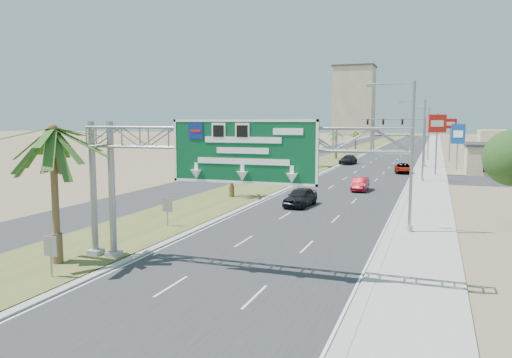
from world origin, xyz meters
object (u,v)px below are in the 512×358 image
object	(u,v)px
sign_gantry	(216,149)
car_left_lane	(300,197)
pole_sign_red_far	(451,127)
pole_sign_red_near	(437,127)
pole_sign_blue	(458,136)
car_mid_lane	(360,184)
car_far	(348,160)
palm_near	(52,131)
signal_mast	(411,137)
car_right_lane	(403,168)

from	to	relation	value
sign_gantry	car_left_lane	distance (m)	20.40
pole_sign_red_far	pole_sign_red_near	bearing A→B (deg)	-94.83
pole_sign_red_near	pole_sign_blue	distance (m)	10.49
car_mid_lane	car_far	world-z (taller)	car_far
car_left_lane	car_far	distance (m)	44.41
palm_near	signal_mast	distance (m)	65.60
car_mid_lane	pole_sign_red_near	bearing A→B (deg)	67.42
car_mid_lane	car_right_lane	bearing A→B (deg)	80.48
sign_gantry	car_mid_lane	world-z (taller)	sign_gantry
car_left_lane	pole_sign_red_near	world-z (taller)	pole_sign_red_near
sign_gantry	palm_near	size ratio (longest dim) A/B	2.01
palm_near	signal_mast	world-z (taller)	palm_near
car_left_lane	car_mid_lane	world-z (taller)	car_left_lane
car_mid_lane	pole_sign_red_near	distance (m)	20.95
car_mid_lane	pole_sign_blue	world-z (taller)	pole_sign_blue
car_mid_lane	car_left_lane	bearing A→B (deg)	-107.38
car_left_lane	pole_sign_red_far	bearing A→B (deg)	81.96
car_mid_lane	pole_sign_red_near	xyz separation A→B (m)	(7.50, 18.63, 5.94)
sign_gantry	car_far	xyz separation A→B (m)	(-4.17, 63.98, -5.29)
pole_sign_red_far	palm_near	bearing A→B (deg)	-104.46
car_mid_lane	car_far	xyz separation A→B (m)	(-6.73, 32.64, 0.07)
car_mid_lane	signal_mast	bearing A→B (deg)	82.52
signal_mast	pole_sign_blue	bearing A→B (deg)	-17.30
palm_near	car_far	size ratio (longest dim) A/B	1.58
palm_near	car_mid_lane	distance (m)	35.50
car_far	pole_sign_blue	bearing A→B (deg)	-6.18
car_far	pole_sign_blue	distance (m)	18.29
car_left_lane	pole_sign_red_near	xyz separation A→B (m)	(11.00, 30.28, 5.83)
sign_gantry	car_far	size ratio (longest dim) A/B	3.17
car_left_lane	pole_sign_blue	xyz separation A→B (m)	(14.04, 40.22, 4.40)
car_mid_lane	pole_sign_red_far	bearing A→B (deg)	77.36
car_right_lane	pole_sign_red_near	distance (m)	7.57
car_right_lane	pole_sign_blue	distance (m)	11.87
palm_near	pole_sign_red_near	size ratio (longest dim) A/B	0.98
pole_sign_red_near	pole_sign_blue	size ratio (longest dim) A/B	1.18
palm_near	car_left_lane	xyz separation A→B (m)	(7.20, 21.62, -6.12)
signal_mast	car_right_lane	size ratio (longest dim) A/B	2.06
signal_mast	car_far	bearing A→B (deg)	169.45
sign_gantry	car_far	world-z (taller)	sign_gantry
car_mid_lane	pole_sign_red_far	world-z (taller)	pole_sign_red_far
sign_gantry	pole_sign_blue	xyz separation A→B (m)	(13.10, 59.91, -0.84)
pole_sign_red_near	pole_sign_blue	bearing A→B (deg)	72.99
car_left_lane	car_mid_lane	distance (m)	12.16
signal_mast	pole_sign_red_near	bearing A→B (deg)	-72.41
car_right_lane	pole_sign_red_near	world-z (taller)	pole_sign_red_near
sign_gantry	pole_sign_red_far	bearing A→B (deg)	80.93
car_left_lane	palm_near	bearing A→B (deg)	-103.51
sign_gantry	car_mid_lane	distance (m)	31.90
signal_mast	car_far	xyz separation A→B (m)	(-10.40, 1.94, -4.08)
sign_gantry	pole_sign_red_far	size ratio (longest dim) A/B	2.08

